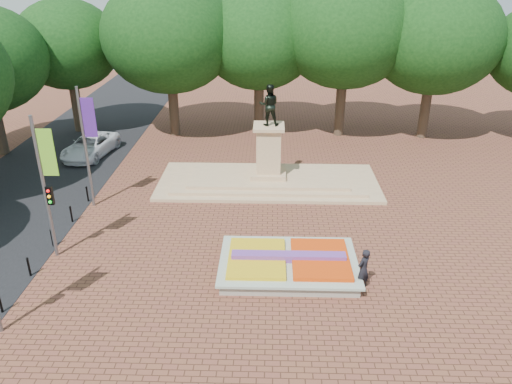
{
  "coord_description": "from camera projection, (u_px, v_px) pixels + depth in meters",
  "views": [
    {
      "loc": [
        0.1,
        -21.45,
        12.91
      ],
      "look_at": [
        -0.6,
        1.85,
        2.2
      ],
      "focal_mm": 35.0,
      "sensor_mm": 36.0,
      "label": 1
    }
  ],
  "objects": [
    {
      "name": "flower_bed",
      "position": [
        289.0,
        263.0,
        22.87
      ],
      "size": [
        6.3,
        4.3,
        0.91
      ],
      "color": "gray",
      "rests_on": "ground"
    },
    {
      "name": "pedestrian",
      "position": [
        363.0,
        269.0,
        21.42
      ],
      "size": [
        0.82,
        0.82,
        1.91
      ],
      "primitive_type": "imported",
      "rotation": [
        0.0,
        0.0,
        3.92
      ],
      "color": "black",
      "rests_on": "ground"
    },
    {
      "name": "asphalt_street",
      "position": [
        17.0,
        200.0,
        29.82
      ],
      "size": [
        9.0,
        90.0,
        0.02
      ],
      "primitive_type": "cube",
      "color": "black",
      "rests_on": "ground"
    },
    {
      "name": "bollard_row",
      "position": [
        41.0,
        251.0,
        23.59
      ],
      "size": [
        0.12,
        13.12,
        0.98
      ],
      "color": "black",
      "rests_on": "ground"
    },
    {
      "name": "banner_poles",
      "position": [
        43.0,
        185.0,
        22.35
      ],
      "size": [
        0.88,
        11.17,
        7.0
      ],
      "color": "slate",
      "rests_on": "ground"
    },
    {
      "name": "tree_row_back",
      "position": [
        300.0,
        52.0,
        38.38
      ],
      "size": [
        44.8,
        8.8,
        10.43
      ],
      "color": "#392B1F",
      "rests_on": "ground"
    },
    {
      "name": "ground",
      "position": [
        267.0,
        248.0,
        24.88
      ],
      "size": [
        90.0,
        90.0,
        0.0
      ],
      "primitive_type": "plane",
      "color": "brown",
      "rests_on": "ground"
    },
    {
      "name": "monument",
      "position": [
        268.0,
        171.0,
        31.77
      ],
      "size": [
        14.0,
        6.0,
        6.4
      ],
      "color": "tan",
      "rests_on": "ground"
    },
    {
      "name": "van",
      "position": [
        90.0,
        146.0,
        36.47
      ],
      "size": [
        3.35,
        5.8,
        1.52
      ],
      "primitive_type": "imported",
      "rotation": [
        0.0,
        0.0,
        -0.16
      ],
      "color": "white",
      "rests_on": "ground"
    }
  ]
}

